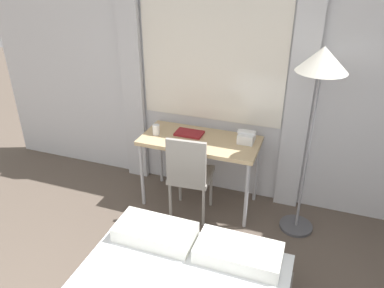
{
  "coord_description": "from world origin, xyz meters",
  "views": [
    {
      "loc": [
        1.0,
        -0.14,
        2.45
      ],
      "look_at": [
        -0.0,
        2.62,
        0.92
      ],
      "focal_mm": 35.0,
      "sensor_mm": 36.0,
      "label": 1
    }
  ],
  "objects": [
    {
      "name": "telephone",
      "position": [
        0.38,
        3.12,
        0.82
      ],
      "size": [
        0.18,
        0.18,
        0.11
      ],
      "color": "white",
      "rests_on": "desk"
    },
    {
      "name": "book",
      "position": [
        -0.2,
        3.09,
        0.78
      ],
      "size": [
        0.28,
        0.18,
        0.02
      ],
      "rotation": [
        0.0,
        0.0,
        -0.0
      ],
      "color": "maroon",
      "rests_on": "desk"
    },
    {
      "name": "mug",
      "position": [
        -0.52,
        2.97,
        0.82
      ],
      "size": [
        0.07,
        0.07,
        0.1
      ],
      "color": "white",
      "rests_on": "desk"
    },
    {
      "name": "desk_chair",
      "position": [
        -0.08,
        2.75,
        0.53
      ],
      "size": [
        0.43,
        0.43,
        0.93
      ],
      "rotation": [
        0.0,
        0.0,
        0.08
      ],
      "color": "gray",
      "rests_on": "ground_plane"
    },
    {
      "name": "wall_back_with_window",
      "position": [
        -0.01,
        3.38,
        1.35
      ],
      "size": [
        5.42,
        0.13,
        2.7
      ],
      "color": "silver",
      "rests_on": "ground_plane"
    },
    {
      "name": "desk",
      "position": [
        -0.06,
        3.02,
        0.7
      ],
      "size": [
        1.19,
        0.56,
        0.77
      ],
      "color": "tan",
      "rests_on": "ground_plane"
    },
    {
      "name": "standing_lamp",
      "position": [
        0.98,
        2.94,
        1.53
      ],
      "size": [
        0.42,
        0.42,
        1.79
      ],
      "color": "#4C4C51",
      "rests_on": "ground_plane"
    }
  ]
}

